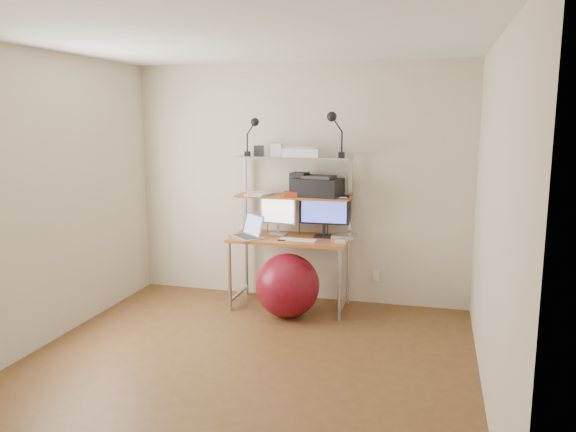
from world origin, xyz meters
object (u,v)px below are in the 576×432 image
object	(u,v)px
monitor_black	(324,212)
laptop	(250,233)
exercise_ball	(288,286)
monitor_silver	(278,212)
printer	(319,187)

from	to	relation	value
monitor_black	laptop	size ratio (longest dim) A/B	1.18
exercise_ball	laptop	bearing A→B (deg)	160.26
monitor_silver	laptop	world-z (taller)	monitor_silver
monitor_black	exercise_ball	xyz separation A→B (m)	(-0.28, -0.39, -0.68)
printer	exercise_ball	distance (m)	1.05
monitor_silver	laptop	size ratio (longest dim) A/B	1.01
monitor_silver	laptop	bearing A→B (deg)	-131.11
printer	exercise_ball	world-z (taller)	printer
monitor_silver	exercise_ball	size ratio (longest dim) A/B	0.70
monitor_black	laptop	xyz separation A→B (m)	(-0.72, -0.23, -0.21)
monitor_black	printer	distance (m)	0.26
monitor_silver	monitor_black	xyz separation A→B (m)	(0.48, 0.02, 0.02)
monitor_silver	exercise_ball	xyz separation A→B (m)	(0.20, -0.37, -0.66)
printer	monitor_silver	bearing A→B (deg)	-163.11
printer	exercise_ball	size ratio (longest dim) A/B	0.78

